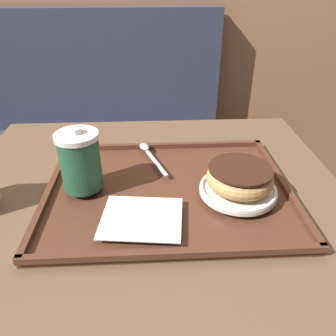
{
  "coord_description": "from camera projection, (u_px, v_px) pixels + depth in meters",
  "views": [
    {
      "loc": [
        0.01,
        -0.56,
        1.14
      ],
      "look_at": [
        0.04,
        -0.0,
        0.8
      ],
      "focal_mm": 35.0,
      "sensor_mm": 36.0,
      "label": 1
    }
  ],
  "objects": [
    {
      "name": "booth_bench",
      "position": [
        98.0,
        162.0,
        1.63
      ],
      "size": [
        1.19,
        0.44,
        1.0
      ],
      "color": "#33384C",
      "rests_on": "ground_plane"
    },
    {
      "name": "cafe_table",
      "position": [
        152.0,
        256.0,
        0.78
      ],
      "size": [
        0.84,
        0.77,
        0.74
      ],
      "color": "brown",
      "rests_on": "ground_plane"
    },
    {
      "name": "serving_tray",
      "position": [
        168.0,
        191.0,
        0.68
      ],
      "size": [
        0.49,
        0.38,
        0.02
      ],
      "color": "#512D1E",
      "rests_on": "cafe_table"
    },
    {
      "name": "napkin_paper",
      "position": [
        142.0,
        218.0,
        0.58
      ],
      "size": [
        0.15,
        0.14,
        0.0
      ],
      "rotation": [
        0.0,
        0.0,
        -0.11
      ],
      "color": "white",
      "rests_on": "serving_tray"
    },
    {
      "name": "coffee_cup_front",
      "position": [
        80.0,
        160.0,
        0.64
      ],
      "size": [
        0.08,
        0.08,
        0.13
      ],
      "color": "#235638",
      "rests_on": "serving_tray"
    },
    {
      "name": "plate_with_chocolate_donut",
      "position": [
        238.0,
        189.0,
        0.64
      ],
      "size": [
        0.15,
        0.15,
        0.01
      ],
      "color": "white",
      "rests_on": "serving_tray"
    },
    {
      "name": "donut_chocolate_glazed",
      "position": [
        240.0,
        177.0,
        0.63
      ],
      "size": [
        0.13,
        0.13,
        0.04
      ],
      "color": "tan",
      "rests_on": "plate_with_chocolate_donut"
    },
    {
      "name": "spoon",
      "position": [
        148.0,
        151.0,
        0.78
      ],
      "size": [
        0.07,
        0.15,
        0.01
      ],
      "rotation": [
        0.0,
        0.0,
        1.92
      ],
      "color": "silver",
      "rests_on": "serving_tray"
    }
  ]
}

